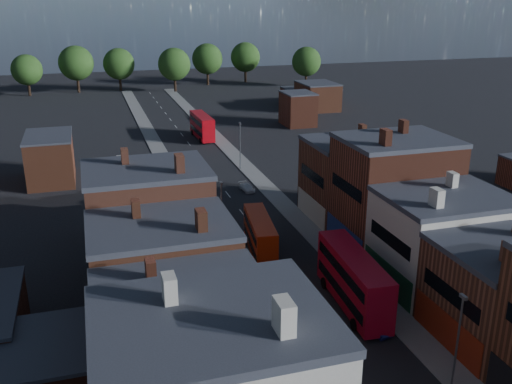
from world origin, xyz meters
TOP-DOWN VIEW (x-y plane):
  - pavement_west at (-6.50, 50.00)m, footprint 3.00×200.00m
  - pavement_east at (6.50, 50.00)m, footprint 3.00×200.00m
  - terrace_west at (-14.00, 0.00)m, footprint 12.00×80.00m
  - lamp_post_1 at (5.20, 0.00)m, footprint 0.25×0.70m
  - lamp_post_2 at (-5.20, 30.00)m, footprint 0.25×0.70m
  - lamp_post_3 at (5.20, 60.00)m, footprint 0.25×0.70m
  - bus_0 at (-1.50, 26.99)m, footprint 3.65×10.39m
  - bus_1 at (3.50, 13.40)m, footprint 3.73×12.51m
  - bus_2 at (3.50, 83.48)m, footprint 3.17×11.51m
  - car_1 at (3.57, 8.90)m, footprint 1.66×3.68m
  - car_2 at (-3.21, 49.96)m, footprint 2.06×4.17m
  - car_3 at (3.19, 48.86)m, footprint 1.95×3.81m
  - ped_1 at (-6.37, 17.99)m, footprint 0.87×0.54m
  - ped_3 at (7.47, 16.54)m, footprint 0.64×1.15m

SIDE VIEW (x-z plane):
  - pavement_west at x=-6.50m, z-range 0.00..0.12m
  - pavement_east at x=6.50m, z-range 0.00..0.12m
  - car_3 at x=3.19m, z-range 0.00..1.06m
  - car_2 at x=-3.21m, z-range 0.00..1.14m
  - car_1 at x=3.57m, z-range 0.00..1.17m
  - ped_1 at x=-6.37m, z-range 0.12..1.82m
  - ped_3 at x=7.47m, z-range 0.12..1.98m
  - bus_0 at x=-1.50m, z-range 0.17..4.57m
  - bus_2 at x=3.50m, z-range 0.20..5.13m
  - bus_1 at x=3.50m, z-range 0.21..5.55m
  - lamp_post_1 at x=5.20m, z-range 0.64..8.77m
  - lamp_post_2 at x=-5.20m, z-range 0.64..8.77m
  - lamp_post_3 at x=5.20m, z-range 0.64..8.77m
  - terrace_west at x=-14.00m, z-range 0.00..12.58m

